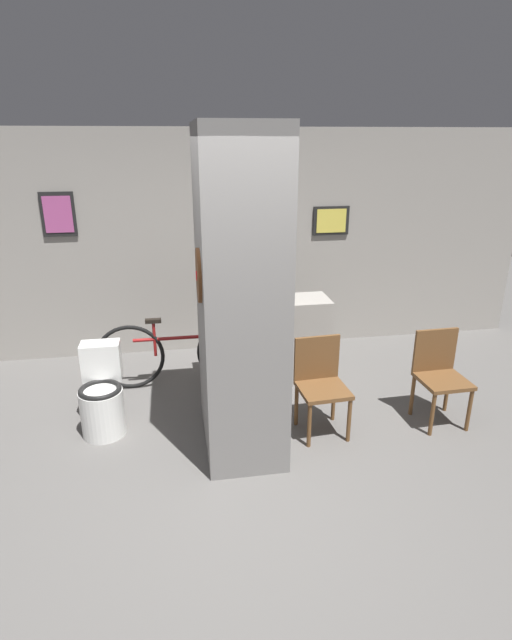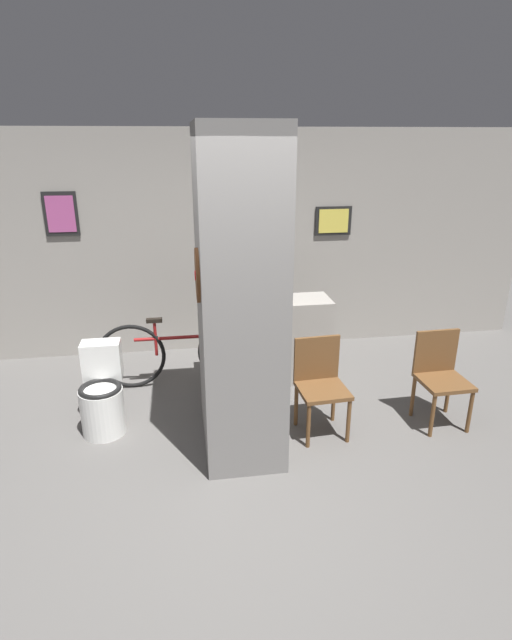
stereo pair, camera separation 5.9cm
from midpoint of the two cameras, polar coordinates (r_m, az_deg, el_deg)
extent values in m
plane|color=#5B5956|center=(4.07, -1.98, -17.60)|extent=(14.00, 14.00, 0.00)
cube|color=gray|center=(5.96, -5.21, 8.57)|extent=(8.00, 0.06, 2.60)
cube|color=black|center=(5.97, -21.13, 11.24)|extent=(0.36, 0.02, 0.48)
cube|color=#B24C8C|center=(5.95, -21.16, 11.22)|extent=(0.30, 0.01, 0.39)
cube|color=black|center=(6.15, 9.10, 11.13)|extent=(0.44, 0.02, 0.34)
cube|color=#E0CC4C|center=(6.13, 9.14, 11.11)|extent=(0.36, 0.01, 0.28)
cube|color=black|center=(5.91, 1.63, 13.95)|extent=(0.28, 0.02, 0.38)
cube|color=teal|center=(5.90, 1.66, 13.93)|extent=(0.23, 0.01, 0.31)
cube|color=gray|center=(3.96, -1.56, 2.62)|extent=(0.63, 1.09, 2.60)
cylinder|color=#593319|center=(3.65, -6.25, 5.09)|extent=(0.03, 0.40, 0.40)
cylinder|color=red|center=(3.65, -6.49, 5.08)|extent=(0.01, 0.07, 0.07)
cube|color=gray|center=(5.33, 1.88, -2.35)|extent=(1.27, 0.44, 0.90)
cylinder|color=white|center=(4.68, -16.76, -9.95)|extent=(0.38, 0.38, 0.42)
torus|color=black|center=(4.57, -17.04, -7.51)|extent=(0.37, 0.37, 0.04)
cube|color=white|center=(4.73, -16.86, -4.38)|extent=(0.34, 0.20, 0.35)
cylinder|color=brown|center=(4.32, 6.40, -11.93)|extent=(0.04, 0.04, 0.41)
cylinder|color=brown|center=(4.44, 10.90, -11.27)|extent=(0.04, 0.04, 0.41)
cylinder|color=brown|center=(4.61, 4.98, -9.63)|extent=(0.04, 0.04, 0.41)
cylinder|color=brown|center=(4.72, 9.21, -9.08)|extent=(0.04, 0.04, 0.41)
cube|color=brown|center=(4.41, 8.01, -7.95)|extent=(0.44, 0.44, 0.04)
cube|color=brown|center=(4.47, 7.31, -4.32)|extent=(0.41, 0.06, 0.41)
cylinder|color=brown|center=(4.70, 19.86, -10.27)|extent=(0.04, 0.04, 0.41)
cylinder|color=brown|center=(4.88, 23.57, -9.61)|extent=(0.04, 0.04, 0.41)
cylinder|color=brown|center=(4.97, 17.82, -8.28)|extent=(0.04, 0.04, 0.41)
cylinder|color=brown|center=(5.14, 21.40, -7.75)|extent=(0.04, 0.04, 0.41)
cube|color=brown|center=(4.82, 20.99, -6.62)|extent=(0.43, 0.43, 0.04)
cube|color=brown|center=(4.88, 20.18, -3.33)|extent=(0.41, 0.04, 0.41)
torus|color=black|center=(5.33, -13.76, -4.09)|extent=(0.71, 0.04, 0.71)
torus|color=black|center=(5.33, -2.56, -3.50)|extent=(0.71, 0.04, 0.71)
cylinder|color=maroon|center=(5.23, -8.25, -1.98)|extent=(0.96, 0.04, 0.04)
cylinder|color=maroon|center=(5.24, -11.09, -2.12)|extent=(0.03, 0.03, 0.37)
cylinder|color=maroon|center=(5.25, -3.15, -1.70)|extent=(0.03, 0.03, 0.33)
cube|color=black|center=(5.17, -11.24, -0.04)|extent=(0.16, 0.06, 0.04)
cylinder|color=#262626|center=(5.19, -3.19, 0.00)|extent=(0.03, 0.42, 0.03)
cylinder|color=olive|center=(5.11, 3.75, 3.17)|extent=(0.08, 0.08, 0.20)
cylinder|color=olive|center=(5.07, 3.78, 4.68)|extent=(0.03, 0.03, 0.08)
sphere|color=#333333|center=(5.06, 3.80, 5.25)|extent=(0.03, 0.03, 0.03)
camera|label=1|loc=(0.03, -89.63, 0.14)|focal=28.00mm
camera|label=2|loc=(0.03, 90.37, -0.14)|focal=28.00mm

